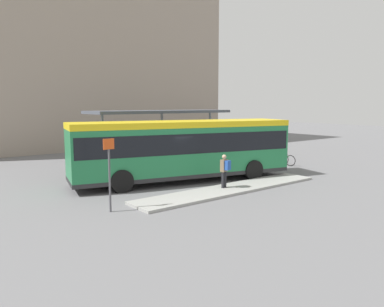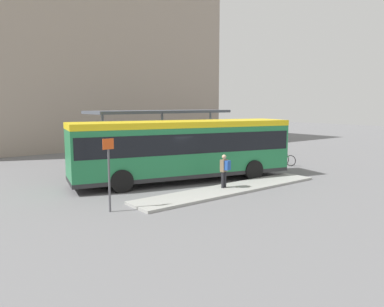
{
  "view_description": "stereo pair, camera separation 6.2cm",
  "coord_description": "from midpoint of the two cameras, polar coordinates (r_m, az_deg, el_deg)",
  "views": [
    {
      "loc": [
        -11.83,
        -15.6,
        4.06
      ],
      "look_at": [
        0.58,
        0.0,
        1.44
      ],
      "focal_mm": 35.0,
      "sensor_mm": 36.0,
      "label": 1
    },
    {
      "loc": [
        -11.78,
        -15.64,
        4.06
      ],
      "look_at": [
        0.58,
        0.0,
        1.44
      ],
      "focal_mm": 35.0,
      "sensor_mm": 36.0,
      "label": 2
    }
  ],
  "objects": [
    {
      "name": "ground_plane",
      "position": [
        19.99,
        -1.4,
        -4.23
      ],
      "size": [
        120.0,
        120.0,
        0.0
      ],
      "primitive_type": "plane",
      "color": "slate"
    },
    {
      "name": "curb_island",
      "position": [
        17.99,
        5.96,
        -5.4
      ],
      "size": [
        10.43,
        1.8,
        0.12
      ],
      "color": "#9E9E99",
      "rests_on": "ground_plane"
    },
    {
      "name": "city_bus",
      "position": [
        19.7,
        -1.39,
        1.1
      ],
      "size": [
        11.95,
        5.29,
        3.2
      ],
      "rotation": [
        0.0,
        0.0,
        -0.24
      ],
      "color": "#237A47",
      "rests_on": "ground_plane"
    },
    {
      "name": "pedestrian_waiting",
      "position": [
        17.79,
        4.92,
        -2.34
      ],
      "size": [
        0.43,
        0.47,
        1.59
      ],
      "rotation": [
        0.0,
        0.0,
        1.81
      ],
      "color": "#232328",
      "rests_on": "curb_island"
    },
    {
      "name": "bicycle_green",
      "position": [
        25.87,
        13.72,
        -0.92
      ],
      "size": [
        0.48,
        1.72,
        0.75
      ],
      "rotation": [
        0.0,
        0.0,
        1.72
      ],
      "color": "black",
      "rests_on": "ground_plane"
    },
    {
      "name": "bicycle_orange",
      "position": [
        26.39,
        12.75,
        -0.71
      ],
      "size": [
        0.48,
        1.77,
        0.77
      ],
      "rotation": [
        0.0,
        0.0,
        1.7
      ],
      "color": "black",
      "rests_on": "ground_plane"
    },
    {
      "name": "bicycle_blue",
      "position": [
        26.55,
        11.14,
        -0.7
      ],
      "size": [
        0.48,
        1.59,
        0.69
      ],
      "rotation": [
        0.0,
        0.0,
        1.59
      ],
      "color": "black",
      "rests_on": "ground_plane"
    },
    {
      "name": "station_shelter",
      "position": [
        24.97,
        -4.7,
        6.15
      ],
      "size": [
        9.99,
        2.68,
        3.67
      ],
      "color": "#4C515B",
      "rests_on": "ground_plane"
    },
    {
      "name": "potted_planter_near_shelter",
      "position": [
        26.13,
        6.01,
        0.08
      ],
      "size": [
        0.98,
        0.98,
        1.38
      ],
      "color": "slate",
      "rests_on": "ground_plane"
    },
    {
      "name": "platform_sign",
      "position": [
        14.39,
        -12.59,
        -2.71
      ],
      "size": [
        0.44,
        0.08,
        2.8
      ],
      "color": "#4C4C51",
      "rests_on": "ground_plane"
    },
    {
      "name": "station_building",
      "position": [
        40.88,
        -17.5,
        15.5
      ],
      "size": [
        27.54,
        12.77,
        19.99
      ],
      "color": "gray",
      "rests_on": "ground_plane"
    }
  ]
}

